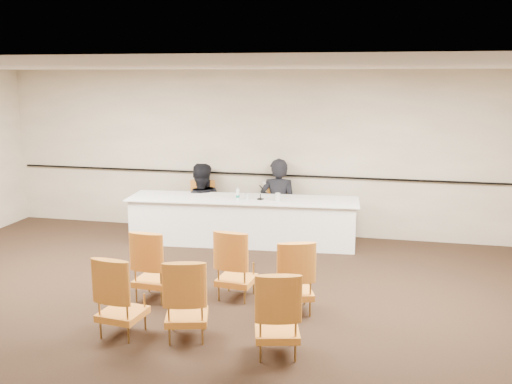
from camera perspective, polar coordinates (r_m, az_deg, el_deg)
floor at (r=7.15m, az=-6.11°, el=-12.44°), size 10.00×10.00×0.00m
ceiling at (r=6.53m, az=-6.69°, el=12.36°), size 10.00×10.00×0.00m
wall_back at (r=10.48m, az=0.77°, el=3.96°), size 10.00×0.04×3.00m
wall_rail at (r=10.51m, az=0.72°, el=1.77°), size 9.80×0.04×0.03m
panel_table at (r=9.98m, az=-1.34°, el=-2.89°), size 4.05×1.23×0.80m
panelist_main at (r=10.44m, az=2.25°, el=-1.67°), size 0.68×0.45×1.86m
panelist_main_chair at (r=10.45m, az=2.25°, el=-1.80°), size 0.54×0.54×0.95m
panelist_second at (r=10.71m, az=-5.57°, el=-1.85°), size 1.04×0.92×1.78m
panelist_second_chair at (r=10.69m, az=-5.58°, el=-1.53°), size 0.54×0.54×0.95m
papers at (r=9.77m, az=1.64°, el=-0.77°), size 0.33×0.27×0.00m
microphone at (r=9.75m, az=0.45°, el=0.08°), size 0.15×0.23×0.30m
water_bottle at (r=9.77m, az=-1.84°, el=-0.17°), size 0.08×0.08×0.21m
drinking_glass at (r=9.84m, az=-0.90°, el=-0.40°), size 0.07×0.07×0.10m
coffee_cup at (r=9.66m, az=2.19°, el=-0.52°), size 0.12×0.12×0.14m
aud_chair_front_left at (r=7.64m, az=-10.16°, el=-7.12°), size 0.53×0.53×0.95m
aud_chair_front_mid at (r=7.55m, az=-1.99°, el=-7.16°), size 0.55×0.55×0.95m
aud_chair_front_right at (r=7.14m, az=3.76°, el=-8.31°), size 0.64×0.64×0.95m
aud_chair_back_left at (r=6.71m, az=-13.27°, el=-9.98°), size 0.56×0.56×0.95m
aud_chair_back_mid at (r=6.50m, az=-6.97°, el=-10.47°), size 0.61×0.61×0.95m
aud_chair_back_right at (r=6.10m, az=2.12°, el=-11.90°), size 0.61×0.61×0.95m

